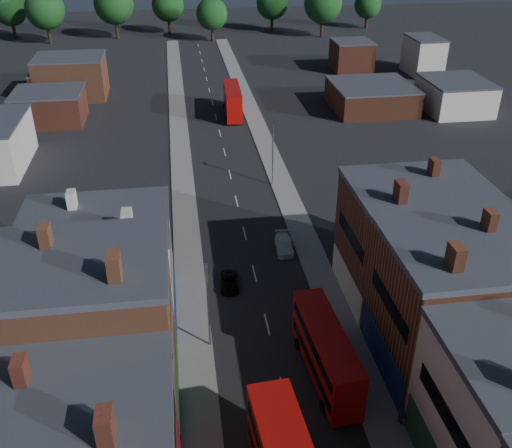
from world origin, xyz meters
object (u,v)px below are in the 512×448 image
object	(u,v)px
bus_2	(233,100)
ped_3	(401,416)
bus_1	(326,352)
car_3	(284,245)
car_2	(229,282)

from	to	relation	value
bus_2	ped_3	xyz separation A→B (m)	(4.68, -68.67, -1.76)
bus_1	car_3	world-z (taller)	bus_1
bus_1	bus_2	distance (m)	63.21
bus_2	ped_3	distance (m)	68.85
bus_1	bus_2	size ratio (longest dim) A/B	0.94
ped_3	car_2	bearing A→B (deg)	5.48
bus_1	car_3	distance (m)	18.93
car_2	bus_2	bearing A→B (deg)	87.82
bus_1	ped_3	xyz separation A→B (m)	(4.20, -5.46, -1.60)
ped_3	car_3	bearing A→B (deg)	-14.81
bus_1	car_3	size ratio (longest dim) A/B	2.45
car_3	ped_3	world-z (taller)	ped_3
bus_2	car_3	bearing A→B (deg)	-86.59
car_2	ped_3	world-z (taller)	ped_3
bus_1	bus_2	xyz separation A→B (m)	(-0.48, 63.21, 0.16)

